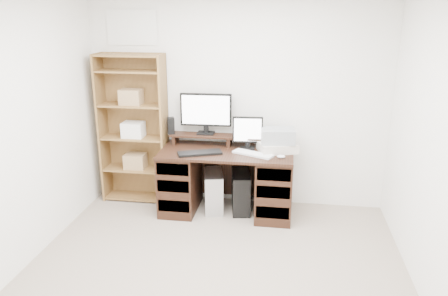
% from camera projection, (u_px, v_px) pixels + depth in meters
% --- Properties ---
extents(room, '(3.54, 4.04, 2.54)m').
position_uv_depth(room, '(204.00, 155.00, 3.24)').
color(room, gray).
rests_on(room, ground).
extents(desk, '(1.50, 0.70, 0.75)m').
position_uv_depth(desk, '(227.00, 180.00, 5.06)').
color(desk, black).
rests_on(desk, ground).
extents(riser_shelf, '(1.40, 0.22, 0.12)m').
position_uv_depth(riser_shelf, '(229.00, 138.00, 5.11)').
color(riser_shelf, black).
rests_on(riser_shelf, desk).
extents(monitor_wide, '(0.61, 0.16, 0.48)m').
position_uv_depth(monitor_wide, '(206.00, 111.00, 5.11)').
color(monitor_wide, black).
rests_on(monitor_wide, riser_shelf).
extents(monitor_small, '(0.34, 0.14, 0.38)m').
position_uv_depth(monitor_small, '(248.00, 132.00, 4.96)').
color(monitor_small, black).
rests_on(monitor_small, desk).
extents(speaker, '(0.10, 0.10, 0.20)m').
position_uv_depth(speaker, '(171.00, 126.00, 5.15)').
color(speaker, black).
rests_on(speaker, riser_shelf).
extents(keyboard_black, '(0.51, 0.33, 0.03)m').
position_uv_depth(keyboard_black, '(200.00, 153.00, 4.83)').
color(keyboard_black, black).
rests_on(keyboard_black, desk).
extents(keyboard_white, '(0.47, 0.31, 0.02)m').
position_uv_depth(keyboard_white, '(253.00, 154.00, 4.81)').
color(keyboard_white, silver).
rests_on(keyboard_white, desk).
extents(mouse, '(0.09, 0.06, 0.04)m').
position_uv_depth(mouse, '(281.00, 156.00, 4.70)').
color(mouse, silver).
rests_on(mouse, desk).
extents(printer, '(0.49, 0.43, 0.10)m').
position_uv_depth(printer, '(277.00, 147.00, 4.92)').
color(printer, beige).
rests_on(printer, desk).
extents(basket, '(0.40, 0.31, 0.16)m').
position_uv_depth(basket, '(278.00, 136.00, 4.88)').
color(basket, gray).
rests_on(basket, printer).
extents(tower_silver, '(0.30, 0.50, 0.47)m').
position_uv_depth(tower_silver, '(213.00, 191.00, 5.16)').
color(tower_silver, '#B2B5BA').
rests_on(tower_silver, ground).
extents(tower_black, '(0.27, 0.49, 0.47)m').
position_uv_depth(tower_black, '(241.00, 191.00, 5.14)').
color(tower_black, black).
rests_on(tower_black, ground).
extents(bookshelf, '(0.80, 0.30, 1.80)m').
position_uv_depth(bookshelf, '(134.00, 128.00, 5.26)').
color(bookshelf, olive).
rests_on(bookshelf, ground).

